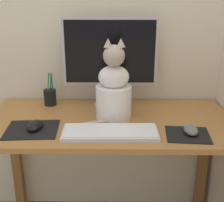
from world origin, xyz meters
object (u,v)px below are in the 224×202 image
at_px(keyboard, 110,132).
at_px(cat, 114,90).
at_px(computer_mouse_right, 191,130).
at_px(computer_mouse_left, 35,125).
at_px(pen_cup, 50,96).
at_px(monitor, 110,58).

bearing_deg(keyboard, cat, 84.93).
height_order(computer_mouse_right, cat, cat).
xyz_separation_m(computer_mouse_left, computer_mouse_right, (0.68, -0.04, 0.00)).
height_order(keyboard, pen_cup, pen_cup).
height_order(computer_mouse_left, cat, cat).
distance_m(keyboard, pen_cup, 0.49).
bearing_deg(computer_mouse_left, monitor, 42.24).
relative_size(keyboard, computer_mouse_right, 4.13).
bearing_deg(monitor, pen_cup, 177.70).
height_order(computer_mouse_left, computer_mouse_right, computer_mouse_right).
height_order(computer_mouse_left, pen_cup, pen_cup).
distance_m(monitor, keyboard, 0.43).
height_order(monitor, computer_mouse_left, monitor).
bearing_deg(computer_mouse_right, computer_mouse_left, 176.45).
bearing_deg(pen_cup, computer_mouse_right, -27.81).
bearing_deg(monitor, computer_mouse_right, -44.23).
bearing_deg(computer_mouse_right, monitor, 135.77).
height_order(keyboard, computer_mouse_left, computer_mouse_left).
height_order(monitor, keyboard, monitor).
bearing_deg(monitor, computer_mouse_left, -137.76).
bearing_deg(cat, keyboard, -98.80).
xyz_separation_m(monitor, computer_mouse_right, (0.35, -0.34, -0.24)).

